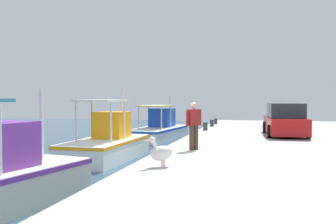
{
  "coord_description": "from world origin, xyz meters",
  "views": [
    {
      "loc": [
        -13.96,
        -3.45,
        2.65
      ],
      "look_at": [
        3.16,
        0.6,
        1.99
      ],
      "focal_mm": 41.86,
      "sensor_mm": 36.0,
      "label": 1
    }
  ],
  "objects_px": {
    "fisherman_standing": "(194,123)",
    "pelican": "(161,152)",
    "fishing_boat_fourth": "(159,130)",
    "parked_car": "(285,121)",
    "mooring_bollard_third": "(212,123)",
    "mooring_bollard_fourth": "(216,121)",
    "fishing_boat_third": "(107,144)",
    "mooring_bollard_second": "(205,126)"
  },
  "relations": [
    {
      "from": "fisherman_standing",
      "to": "pelican",
      "type": "bearing_deg",
      "value": 175.4
    },
    {
      "from": "fishing_boat_fourth",
      "to": "pelican",
      "type": "distance_m",
      "value": 14.09
    },
    {
      "from": "fishing_boat_fourth",
      "to": "parked_car",
      "type": "xyz_separation_m",
      "value": [
        -3.99,
        -7.37,
        0.88
      ]
    },
    {
      "from": "pelican",
      "to": "mooring_bollard_third",
      "type": "distance_m",
      "value": 14.88
    },
    {
      "from": "fishing_boat_fourth",
      "to": "pelican",
      "type": "relative_size",
      "value": 7.03
    },
    {
      "from": "parked_car",
      "to": "mooring_bollard_fourth",
      "type": "distance_m",
      "value": 8.56
    },
    {
      "from": "fishing_boat_third",
      "to": "fisherman_standing",
      "type": "distance_m",
      "value": 4.66
    },
    {
      "from": "fishing_boat_fourth",
      "to": "fisherman_standing",
      "type": "relative_size",
      "value": 3.61
    },
    {
      "from": "fishing_boat_third",
      "to": "parked_car",
      "type": "distance_m",
      "value": 8.62
    },
    {
      "from": "fishing_boat_fourth",
      "to": "mooring_bollard_third",
      "type": "xyz_separation_m",
      "value": [
        1.27,
        -3.2,
        0.38
      ]
    },
    {
      "from": "fishing_boat_third",
      "to": "fishing_boat_fourth",
      "type": "xyz_separation_m",
      "value": [
        8.11,
        -0.16,
        -0.05
      ]
    },
    {
      "from": "fishing_boat_fourth",
      "to": "mooring_bollard_third",
      "type": "height_order",
      "value": "fishing_boat_fourth"
    },
    {
      "from": "fishing_boat_third",
      "to": "fishing_boat_fourth",
      "type": "height_order",
      "value": "fishing_boat_third"
    },
    {
      "from": "parked_car",
      "to": "mooring_bollard_third",
      "type": "xyz_separation_m",
      "value": [
        5.26,
        4.17,
        -0.5
      ]
    },
    {
      "from": "mooring_bollard_third",
      "to": "pelican",
      "type": "bearing_deg",
      "value": -178.28
    },
    {
      "from": "fisherman_standing",
      "to": "fishing_boat_fourth",
      "type": "bearing_deg",
      "value": 21.23
    },
    {
      "from": "fishing_boat_third",
      "to": "mooring_bollard_fourth",
      "type": "height_order",
      "value": "fishing_boat_third"
    },
    {
      "from": "fishing_boat_fourth",
      "to": "fisherman_standing",
      "type": "xyz_separation_m",
      "value": [
        -10.1,
        -3.92,
        1.1
      ]
    },
    {
      "from": "fishing_boat_third",
      "to": "parked_car",
      "type": "xyz_separation_m",
      "value": [
        4.12,
        -7.53,
        0.83
      ]
    },
    {
      "from": "mooring_bollard_third",
      "to": "parked_car",
      "type": "bearing_deg",
      "value": -141.59
    },
    {
      "from": "fishing_boat_fourth",
      "to": "pelican",
      "type": "xyz_separation_m",
      "value": [
        -13.6,
        -3.64,
        0.57
      ]
    },
    {
      "from": "parked_car",
      "to": "mooring_bollard_second",
      "type": "relative_size",
      "value": 9.6
    },
    {
      "from": "pelican",
      "to": "fishing_boat_third",
      "type": "bearing_deg",
      "value": 34.69
    },
    {
      "from": "pelican",
      "to": "mooring_bollard_fourth",
      "type": "distance_m",
      "value": 17.07
    },
    {
      "from": "fishing_boat_fourth",
      "to": "mooring_bollard_second",
      "type": "relative_size",
      "value": 13.75
    },
    {
      "from": "mooring_bollard_second",
      "to": "mooring_bollard_third",
      "type": "relative_size",
      "value": 1.03
    },
    {
      "from": "fishing_boat_fourth",
      "to": "parked_car",
      "type": "distance_m",
      "value": 8.43
    },
    {
      "from": "mooring_bollard_second",
      "to": "fishing_boat_third",
      "type": "bearing_deg",
      "value": 151.91
    },
    {
      "from": "fishing_boat_third",
      "to": "mooring_bollard_fourth",
      "type": "distance_m",
      "value": 12.05
    },
    {
      "from": "fisherman_standing",
      "to": "mooring_bollard_third",
      "type": "bearing_deg",
      "value": 3.66
    },
    {
      "from": "mooring_bollard_second",
      "to": "pelican",
      "type": "bearing_deg",
      "value": -177.83
    },
    {
      "from": "mooring_bollard_second",
      "to": "mooring_bollard_third",
      "type": "bearing_deg",
      "value": 0.0
    },
    {
      "from": "parked_car",
      "to": "mooring_bollard_second",
      "type": "bearing_deg",
      "value": 62.58
    },
    {
      "from": "pelican",
      "to": "mooring_bollard_third",
      "type": "xyz_separation_m",
      "value": [
        14.87,
        0.45,
        -0.19
      ]
    },
    {
      "from": "fisherman_standing",
      "to": "parked_car",
      "type": "relative_size",
      "value": 0.4
    },
    {
      "from": "pelican",
      "to": "mooring_bollard_third",
      "type": "bearing_deg",
      "value": 1.72
    },
    {
      "from": "fishing_boat_third",
      "to": "fisherman_standing",
      "type": "height_order",
      "value": "fishing_boat_third"
    },
    {
      "from": "fisherman_standing",
      "to": "mooring_bollard_fourth",
      "type": "height_order",
      "value": "fisherman_standing"
    },
    {
      "from": "fishing_boat_third",
      "to": "mooring_bollard_fourth",
      "type": "bearing_deg",
      "value": -16.17
    },
    {
      "from": "fishing_boat_fourth",
      "to": "mooring_bollard_second",
      "type": "distance_m",
      "value": 3.7
    },
    {
      "from": "mooring_bollard_third",
      "to": "fishing_boat_fourth",
      "type": "bearing_deg",
      "value": 111.68
    },
    {
      "from": "fishing_boat_third",
      "to": "pelican",
      "type": "xyz_separation_m",
      "value": [
        -5.49,
        -3.8,
        0.52
      ]
    }
  ]
}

